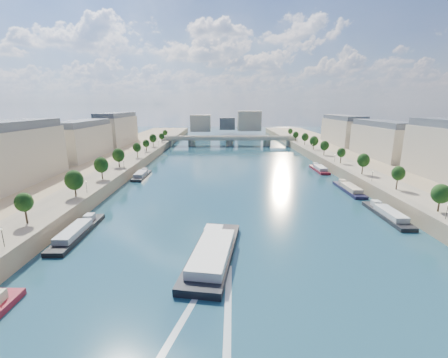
{
  "coord_description": "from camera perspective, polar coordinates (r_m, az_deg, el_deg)",
  "views": [
    {
      "loc": [
        -6.35,
        -28.32,
        34.44
      ],
      "look_at": [
        -5.52,
        89.3,
        5.0
      ],
      "focal_mm": 24.0,
      "sensor_mm": 36.0,
      "label": 1
    }
  ],
  "objects": [
    {
      "name": "trees_right",
      "position": [
        153.2,
        23.27,
        3.91
      ],
      "size": [
        4.8,
        268.8,
        8.26
      ],
      "color": "#382B1E",
      "rests_on": "ground"
    },
    {
      "name": "moored_barges_right",
      "position": [
        111.24,
        27.52,
        -5.18
      ],
      "size": [
        5.0,
        158.4,
        3.6
      ],
      "color": "black",
      "rests_on": "ground"
    },
    {
      "name": "pave_right",
      "position": [
        146.09,
        25.31,
        1.08
      ],
      "size": [
        14.0,
        520.0,
        0.1
      ],
      "primitive_type": "cube",
      "color": "gray",
      "rests_on": "quay_right"
    },
    {
      "name": "bridge",
      "position": [
        256.25,
        1.03,
        7.47
      ],
      "size": [
        112.0,
        12.0,
        8.15
      ],
      "color": "#C1B79E",
      "rests_on": "ground"
    },
    {
      "name": "buildings_right",
      "position": [
        168.4,
        32.63,
        5.72
      ],
      "size": [
        16.0,
        226.0,
        23.2
      ],
      "color": "#B7AA8D",
      "rests_on": "ground"
    },
    {
      "name": "lamps_left",
      "position": [
        129.77,
        -21.23,
        1.23
      ],
      "size": [
        0.36,
        200.36,
        4.28
      ],
      "color": "black",
      "rests_on": "ground"
    },
    {
      "name": "moored_barges_left",
      "position": [
        81.74,
        -29.71,
        -12.2
      ],
      "size": [
        5.0,
        159.73,
        3.6
      ],
      "color": "black",
      "rests_on": "ground"
    },
    {
      "name": "tour_barge",
      "position": [
        70.79,
        -2.16,
        -13.9
      ],
      "size": [
        13.96,
        32.78,
        4.31
      ],
      "rotation": [
        0.0,
        0.0,
        -0.16
      ],
      "color": "black",
      "rests_on": "ground"
    },
    {
      "name": "quay_left",
      "position": [
        147.64,
        -26.79,
        0.02
      ],
      "size": [
        44.0,
        520.0,
        5.0
      ],
      "primitive_type": "cube",
      "color": "#9E8460",
      "rests_on": "ground"
    },
    {
      "name": "lamps_right",
      "position": [
        148.15,
        23.03,
        2.56
      ],
      "size": [
        0.36,
        200.36,
        4.28
      ],
      "color": "black",
      "rests_on": "ground"
    },
    {
      "name": "ground",
      "position": [
        133.02,
        2.35,
        -0.97
      ],
      "size": [
        700.0,
        700.0,
        0.0
      ],
      "primitive_type": "plane",
      "color": "#0B2931",
      "rests_on": "ground"
    },
    {
      "name": "wake",
      "position": [
        57.49,
        -2.68,
        -22.74
      ],
      "size": [
        11.64,
        26.03,
        0.04
      ],
      "color": "silver",
      "rests_on": "ground"
    },
    {
      "name": "quay_right",
      "position": [
        153.7,
        30.26,
        0.11
      ],
      "size": [
        44.0,
        520.0,
        5.0
      ],
      "primitive_type": "cube",
      "color": "#9E8460",
      "rests_on": "ground"
    },
    {
      "name": "buildings_left",
      "position": [
        161.87,
        -29.64,
        5.84
      ],
      "size": [
        16.0,
        226.0,
        23.2
      ],
      "color": "#B7AA8D",
      "rests_on": "ground"
    },
    {
      "name": "trees_left",
      "position": [
        141.16,
        -20.59,
        3.38
      ],
      "size": [
        4.8,
        268.8,
        8.26
      ],
      "color": "#382B1E",
      "rests_on": "ground"
    },
    {
      "name": "pave_left",
      "position": [
        141.06,
        -21.44,
        1.04
      ],
      "size": [
        14.0,
        520.0,
        0.1
      ],
      "primitive_type": "cube",
      "color": "gray",
      "rests_on": "quay_left"
    },
    {
      "name": "skyline",
      "position": [
        348.54,
        1.19,
        10.79
      ],
      "size": [
        79.0,
        42.0,
        22.0
      ],
      "color": "#B7AA8D",
      "rests_on": "ground"
    }
  ]
}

